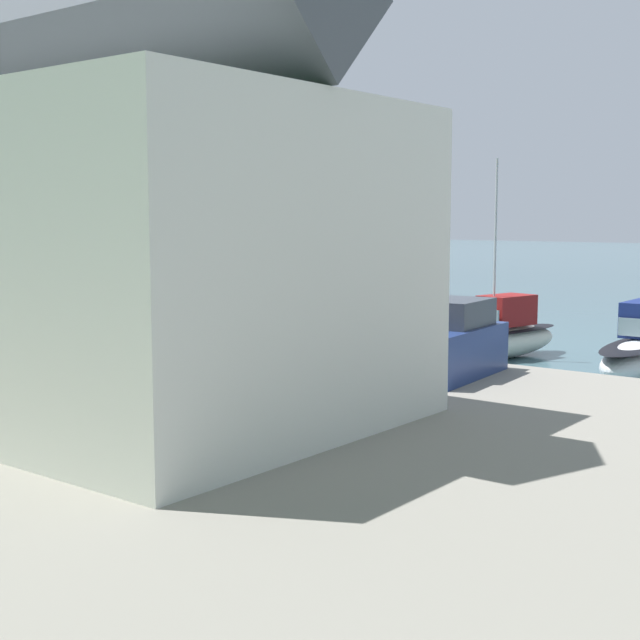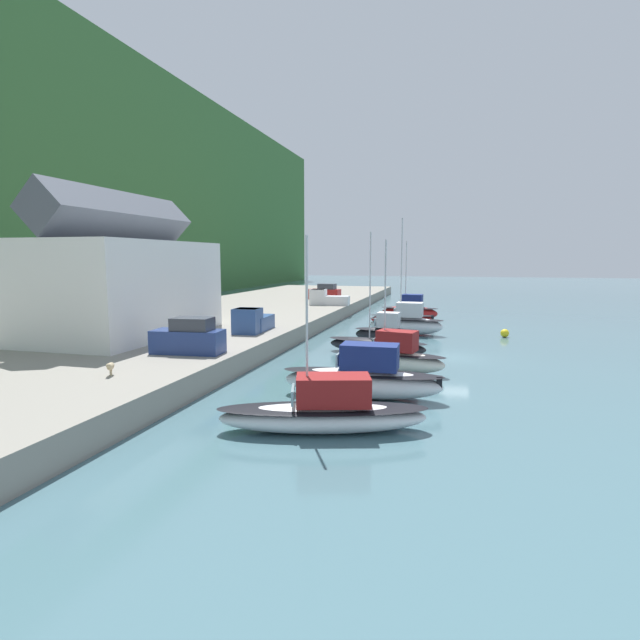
% 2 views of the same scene
% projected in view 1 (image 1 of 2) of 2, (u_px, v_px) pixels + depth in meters
% --- Properties ---
extents(ground_plane, '(320.00, 320.00, 0.00)m').
position_uv_depth(ground_plane, '(426.00, 338.00, 43.30)').
color(ground_plane, '#476B75').
extents(quay_promenade, '(126.92, 21.73, 1.39)m').
position_uv_depth(quay_promenade, '(0.00, 402.00, 25.04)').
color(quay_promenade, gray).
rests_on(quay_promenade, ground_plane).
extents(harbor_clubhouse, '(14.67, 9.00, 10.53)m').
position_uv_depth(harbor_clubhouse, '(91.00, 239.00, 21.16)').
color(harbor_clubhouse, white).
rests_on(harbor_clubhouse, quay_promenade).
extents(moored_boat_2, '(3.35, 7.05, 8.19)m').
position_uv_depth(moored_boat_2, '(502.00, 335.00, 36.91)').
color(moored_boat_2, white).
rests_on(moored_boat_2, ground_plane).
extents(moored_boat_3, '(3.74, 7.91, 8.95)m').
position_uv_depth(moored_boat_3, '(368.00, 337.00, 38.84)').
color(moored_boat_3, black).
rests_on(moored_boat_3, ground_plane).
extents(moored_boat_4, '(2.27, 5.25, 2.59)m').
position_uv_depth(moored_boat_4, '(280.00, 322.00, 41.87)').
color(moored_boat_4, black).
rests_on(moored_boat_4, ground_plane).
extents(moored_boat_5, '(2.60, 6.87, 10.66)m').
position_uv_depth(moored_boat_5, '(222.00, 309.00, 45.81)').
color(moored_boat_5, silver).
rests_on(moored_boat_5, ground_plane).
extents(moored_boat_6, '(2.42, 6.77, 1.28)m').
position_uv_depth(moored_boat_6, '(128.00, 311.00, 48.87)').
color(moored_boat_6, red).
rests_on(moored_boat_6, ground_plane).
extents(moored_boat_7, '(2.63, 6.61, 8.93)m').
position_uv_depth(moored_boat_7, '(76.00, 298.00, 52.08)').
color(moored_boat_7, red).
rests_on(moored_boat_7, ground_plane).
extents(parked_car_2, '(2.16, 4.34, 2.16)m').
position_uv_depth(parked_car_2, '(451.00, 344.00, 25.02)').
color(parked_car_2, navy).
rests_on(parked_car_2, quay_promenade).
extents(pickup_truck_1, '(4.83, 2.22, 1.90)m').
position_uv_depth(pickup_truck_1, '(220.00, 323.00, 30.77)').
color(pickup_truck_1, '#2D4C84').
rests_on(pickup_truck_1, quay_promenade).
extents(mooring_buoy_0, '(0.74, 0.74, 0.74)m').
position_uv_depth(mooring_buoy_0, '(313.00, 309.00, 53.25)').
color(mooring_buoy_0, yellow).
rests_on(mooring_buoy_0, ground_plane).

